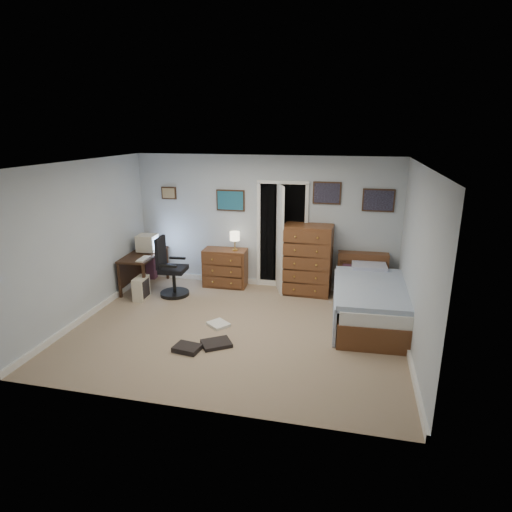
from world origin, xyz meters
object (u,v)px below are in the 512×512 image
Objects in this scene: bed at (370,302)px; office_chair at (170,273)px; low_dresser at (225,268)px; tall_dresser at (307,260)px; computer_desk at (140,261)px.

office_chair is at bearing 172.12° from bed.
tall_dresser is at bearing -3.24° from low_dresser.
computer_desk is at bearing -169.78° from tall_dresser.
tall_dresser is at bearing 11.37° from office_chair.
tall_dresser is 0.60× the size of bed.
bed is (3.54, -0.33, -0.09)m from office_chair.
bed reaches higher than computer_desk.
bed is at bearing -10.78° from computer_desk.
low_dresser is (0.84, 0.69, -0.06)m from office_chair.
bed is at bearing -9.34° from office_chair.
bed is at bearing -39.03° from tall_dresser.
low_dresser is at bearing 12.82° from computer_desk.
tall_dresser is 1.53m from bed.
tall_dresser is (2.42, 0.67, 0.22)m from office_chair.
office_chair reaches higher than computer_desk.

